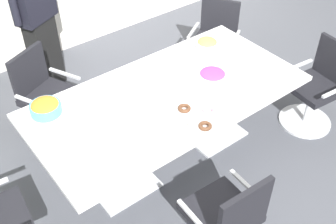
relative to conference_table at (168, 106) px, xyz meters
name	(u,v)px	position (x,y,z in m)	size (l,w,h in m)	color
ground_plane	(168,155)	(0.00, 0.00, -0.63)	(10.00, 10.00, 0.01)	#4C4F56
conference_table	(168,106)	(0.00, 0.00, 0.00)	(2.40, 1.20, 0.75)	white
office_chair_0	(317,90)	(1.50, -0.52, -0.22)	(0.59, 0.59, 0.91)	silver
office_chair_1	(214,45)	(1.26, 0.74, -0.22)	(0.74, 0.74, 0.91)	silver
office_chair_2	(47,100)	(-0.72, 1.00, -0.22)	(0.72, 0.72, 0.91)	silver
office_chair_4	(225,222)	(-0.32, -1.08, -0.22)	(0.57, 0.57, 0.91)	silver
person_standing_1	(36,12)	(-0.39, 1.74, 0.32)	(0.58, 0.39, 1.80)	black
snack_bowl_chips_orange	(45,107)	(-0.93, 0.42, 0.18)	(0.25, 0.25, 0.12)	#4C9EC6
snack_bowl_candy_mix	(212,75)	(0.45, -0.07, 0.17)	(0.26, 0.26, 0.09)	beige
snack_bowl_cookies	(207,44)	(0.75, 0.34, 0.18)	(0.22, 0.22, 0.11)	white
donut_platter	(196,118)	(-0.02, -0.39, 0.14)	(0.37, 0.37, 0.04)	white
plate_stack	(104,117)	(-0.60, 0.06, 0.14)	(0.21, 0.21, 0.04)	white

